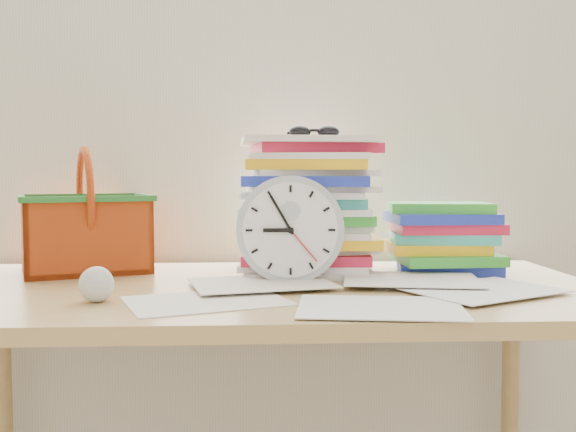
{
  "coord_description": "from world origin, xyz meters",
  "views": [
    {
      "loc": [
        -0.02,
        0.29,
        0.98
      ],
      "look_at": [
        0.05,
        1.6,
        0.89
      ],
      "focal_mm": 40.0,
      "sensor_mm": 36.0,
      "label": 1
    }
  ],
  "objects": [
    {
      "name": "book_stack",
      "position": [
        0.43,
        1.76,
        0.83
      ],
      "size": [
        0.28,
        0.22,
        0.16
      ],
      "primitive_type": null,
      "rotation": [
        0.0,
        0.0,
        -0.05
      ],
      "color": "white",
      "rests_on": "desk"
    },
    {
      "name": "crumpled_ball",
      "position": [
        -0.3,
        1.44,
        0.78
      ],
      "size": [
        0.06,
        0.06,
        0.06
      ],
      "primitive_type": "sphere",
      "color": "silver",
      "rests_on": "desk"
    },
    {
      "name": "curtain",
      "position": [
        0.0,
        1.98,
        1.3
      ],
      "size": [
        2.4,
        0.01,
        2.5
      ],
      "primitive_type": "cube",
      "color": "white",
      "rests_on": "room_shell"
    },
    {
      "name": "clock",
      "position": [
        0.06,
        1.64,
        0.86
      ],
      "size": [
        0.23,
        0.05,
        0.23
      ],
      "primitive_type": "cylinder",
      "rotation": [
        1.57,
        0.0,
        0.0
      ],
      "color": "#B1B8BE",
      "rests_on": "desk"
    },
    {
      "name": "sunglasses",
      "position": [
        0.12,
        1.78,
        1.08
      ],
      "size": [
        0.14,
        0.12,
        0.03
      ],
      "primitive_type": null,
      "rotation": [
        0.0,
        0.0,
        -0.03
      ],
      "color": "black",
      "rests_on": "paper_stack"
    },
    {
      "name": "basket",
      "position": [
        -0.41,
        1.81,
        0.89
      ],
      "size": [
        0.35,
        0.31,
        0.29
      ],
      "primitive_type": null,
      "rotation": [
        0.0,
        0.0,
        0.36
      ],
      "color": "#C24613",
      "rests_on": "desk"
    },
    {
      "name": "paper_stack",
      "position": [
        0.11,
        1.77,
        0.91
      ],
      "size": [
        0.32,
        0.26,
        0.31
      ],
      "primitive_type": null,
      "rotation": [
        0.0,
        0.0,
        0.01
      ],
      "color": "white",
      "rests_on": "desk"
    },
    {
      "name": "desk",
      "position": [
        0.0,
        1.6,
        0.68
      ],
      "size": [
        1.4,
        0.7,
        0.75
      ],
      "color": "tan",
      "rests_on": "ground"
    },
    {
      "name": "scattered_papers",
      "position": [
        0.0,
        1.6,
        0.76
      ],
      "size": [
        1.26,
        0.42,
        0.02
      ],
      "primitive_type": null,
      "color": "white",
      "rests_on": "desk"
    }
  ]
}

